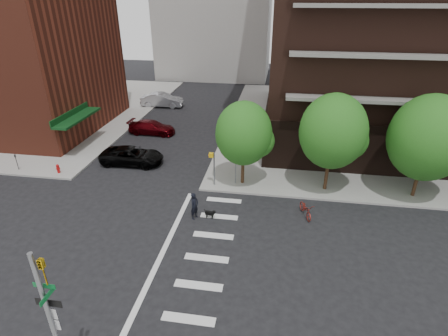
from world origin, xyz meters
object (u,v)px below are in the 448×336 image
parked_car_maroon (152,127)px  parked_car_silver (162,100)px  traffic_signal (57,335)px  parked_car_black (132,156)px  dog_walker (194,206)px  scooter (306,209)px  fire_hydrant (58,168)px

parked_car_maroon → parked_car_silver: parked_car_silver is taller
traffic_signal → parked_car_black: bearing=105.6°
parked_car_black → parked_car_maroon: bearing=4.8°
dog_walker → scooter: bearing=-56.6°
parked_car_silver → dog_walker: (9.70, -23.37, 0.04)m
fire_hydrant → parked_car_black: (5.00, 2.78, 0.17)m
parked_car_black → parked_car_silver: parked_car_silver is taller
fire_hydrant → parked_car_black: parked_car_black is taller
parked_car_maroon → dog_walker: bearing=-149.0°
scooter → fire_hydrant: bearing=154.3°
dog_walker → traffic_signal: bearing=-167.7°
fire_hydrant → parked_car_black: bearing=29.1°
fire_hydrant → parked_car_maroon: (4.26, 9.77, 0.13)m
dog_walker → parked_car_maroon: bearing=51.4°
fire_hydrant → scooter: bearing=-8.5°
parked_car_maroon → scooter: bearing=-128.7°
traffic_signal → parked_car_silver: 35.39m
fire_hydrant → parked_car_maroon: size_ratio=0.15×
parked_car_black → dog_walker: (7.00, -6.97, 0.18)m
parked_car_maroon → parked_car_black: bearing=-172.0°
traffic_signal → scooter: bearing=54.4°
fire_hydrant → parked_car_silver: parked_car_silver is taller
traffic_signal → parked_car_silver: (-7.73, 34.48, -1.84)m
traffic_signal → parked_car_silver: size_ratio=1.14×
dog_walker → parked_car_black: bearing=67.5°
parked_car_silver → scooter: bearing=-145.4°
fire_hydrant → dog_walker: (12.00, -4.18, 0.35)m
parked_car_black → parked_car_silver: size_ratio=0.99×
parked_car_silver → dog_walker: dog_walker is taller
traffic_signal → parked_car_maroon: size_ratio=1.27×
traffic_signal → dog_walker: 11.43m
parked_car_maroon → traffic_signal: bearing=-165.1°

